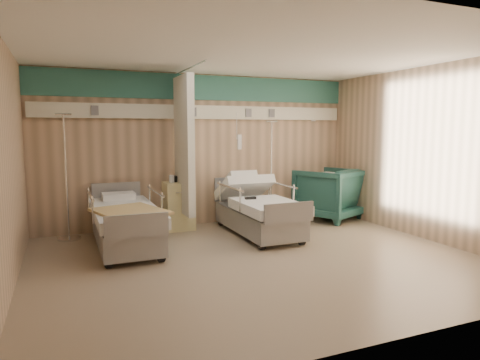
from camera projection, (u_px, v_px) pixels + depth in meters
name	position (u px, v px, depth m)	size (l,w,h in m)	color
ground	(258.00, 260.00, 5.89)	(6.00, 5.00, 0.00)	gray
room_walls	(249.00, 124.00, 5.89)	(6.04, 5.04, 2.82)	tan
bed_right	(258.00, 216.00, 7.28)	(1.00, 2.16, 0.63)	white
bed_left	(126.00, 228.00, 6.43)	(1.00, 2.16, 0.63)	white
bedside_cabinet	(179.00, 206.00, 7.65)	(0.50, 0.48, 0.85)	beige
visitor_armchair	(329.00, 194.00, 8.51)	(1.09, 1.12, 1.02)	#1D4A43
waffle_blanket	(329.00, 166.00, 8.44)	(0.64, 0.57, 0.07)	white
iv_stand_right	(271.00, 201.00, 8.34)	(0.35, 0.35, 1.95)	silver
iv_stand_left	(68.00, 214.00, 6.93)	(0.36, 0.36, 2.04)	silver
call_remote	(250.00, 198.00, 7.12)	(0.18, 0.08, 0.04)	black
tan_blanket	(130.00, 211.00, 5.97)	(0.82, 1.03, 0.04)	tan
toiletry_bag	(178.00, 179.00, 7.68)	(0.20, 0.13, 0.11)	black
white_cup	(172.00, 179.00, 7.55)	(0.09, 0.09, 0.13)	white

